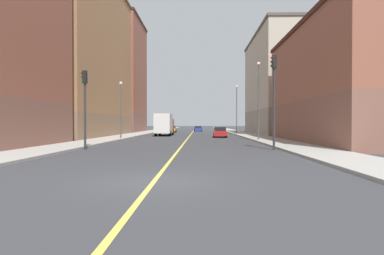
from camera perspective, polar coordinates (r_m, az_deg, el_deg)
The scene contains 17 objects.
ground_plane at distance 10.69m, azimuth -6.64°, elevation -9.37°, with size 400.00×400.00×0.00m, color #343539.
sidewalk_left at distance 59.91m, azimuth 8.47°, elevation -0.96°, with size 3.60×168.00×0.15m, color #9E9B93.
sidewalk_right at distance 60.35m, azimuth -8.53°, elevation -0.95°, with size 3.60×168.00×0.15m, color #9E9B93.
lane_center_stripe at distance 59.47m, azimuth -0.06°, elevation -1.03°, with size 0.16×154.00×0.01m, color #E5D14C.
building_left_near at distance 33.67m, azimuth 24.94°, elevation 7.05°, with size 8.60×22.03×11.19m.
building_left_mid at distance 56.73m, azimuth 15.10°, elevation 7.29°, with size 8.60×22.47×16.66m.
building_right_midblock at distance 48.19m, azimuth -18.88°, elevation 11.88°, with size 8.60×25.39×22.36m.
building_right_distant at distance 69.38m, azimuth -12.40°, elevation 8.80°, with size 8.60×15.45×23.14m.
traffic_light_left_near at distance 23.50m, azimuth 14.24°, elevation 6.54°, with size 0.40×0.32×6.64m.
traffic_light_right_near at distance 24.28m, azimuth -18.39°, elevation 4.93°, with size 0.40×0.32×5.61m.
street_lamp_left_near at distance 35.02m, azimuth 11.64°, elevation 5.90°, with size 0.36×0.36×8.17m.
street_lamp_right_near at distance 38.53m, azimuth -12.43°, elevation 4.14°, with size 0.36×0.36×6.54m.
street_lamp_left_far at distance 54.90m, azimuth 7.87°, elevation 3.97°, with size 0.36×0.36×8.03m.
car_red at distance 43.37m, azimuth 4.97°, elevation -0.82°, with size 1.92×4.55×1.37m.
car_yellow at distance 65.87m, azimuth -3.64°, elevation -0.29°, with size 1.91×4.17×1.32m.
car_blue at distance 74.89m, azimuth 1.07°, elevation -0.20°, with size 1.97×4.33×1.20m.
box_truck at distance 48.69m, azimuth -4.89°, elevation 0.58°, with size 2.36×7.71×3.24m.
Camera 1 is at (1.47, -10.42, 1.88)m, focal length 30.27 mm.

